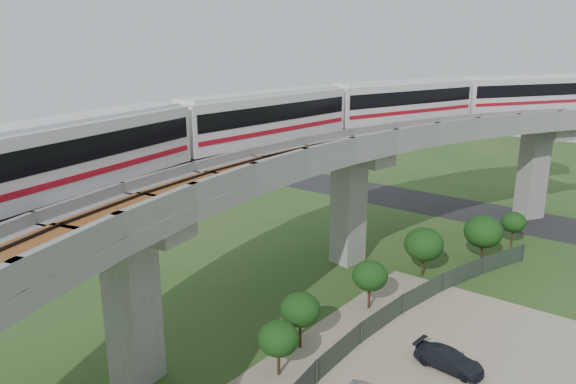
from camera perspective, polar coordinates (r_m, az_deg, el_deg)
name	(u,v)px	position (r m, az deg, el deg)	size (l,w,h in m)	color
ground	(254,304)	(39.38, -3.44, -11.28)	(160.00, 160.00, 0.00)	#274E1F
asphalt_road	(436,204)	(63.41, 14.81, -1.24)	(60.00, 8.00, 0.03)	#232326
viaduct	(300,186)	(33.85, 1.20, 0.65)	(19.58, 73.98, 11.40)	#99968E
metro_train	(354,111)	(43.05, 6.75, 8.17)	(16.43, 60.38, 3.64)	silver
fence	(380,340)	(34.09, 9.35, -14.60)	(3.87, 38.73, 1.50)	#2D382D
tree_0	(514,222)	(52.08, 21.94, -2.86)	(2.07, 2.07, 3.21)	#382314
tree_1	(483,232)	(47.55, 19.23, -3.82)	(3.05, 3.05, 4.00)	#382314
tree_2	(424,244)	(43.84, 13.64, -5.19)	(2.96, 2.96, 3.83)	#382314
tree_3	(370,276)	(38.09, 8.32, -8.41)	(2.37, 2.37, 3.41)	#382314
tree_4	(300,310)	(33.18, 1.25, -11.85)	(2.35, 2.35, 3.49)	#382314
tree_5	(279,339)	(30.91, -0.97, -14.66)	(2.24, 2.24, 3.16)	#382314
car_dark	(449,359)	(33.41, 16.04, -16.01)	(1.58, 3.89, 1.13)	black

